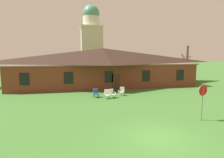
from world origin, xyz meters
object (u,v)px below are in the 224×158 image
lawn_chair_near_door (107,94)px  lawn_chair_left_end (112,93)px  lawn_chair_by_porch (96,93)px  lawn_chair_middle (122,91)px  stop_sign (203,95)px

lawn_chair_near_door → lawn_chair_left_end: same height
lawn_chair_by_porch → lawn_chair_middle: 3.09m
lawn_chair_left_end → lawn_chair_by_porch: bearing=160.9°
stop_sign → lawn_chair_by_porch: (-6.58, 8.68, -1.35)m
stop_sign → lawn_chair_left_end: 9.55m
lawn_chair_left_end → lawn_chair_near_door: bearing=-163.1°
stop_sign → lawn_chair_by_porch: stop_sign is taller
lawn_chair_left_end → lawn_chair_middle: size_ratio=1.00×
lawn_chair_near_door → lawn_chair_left_end: bearing=16.9°
stop_sign → lawn_chair_near_door: 9.72m
lawn_chair_by_porch → lawn_chair_left_end: 1.79m
lawn_chair_near_door → lawn_chair_left_end: (0.59, 0.18, 0.00)m
lawn_chair_by_porch → lawn_chair_near_door: bearing=-34.9°
lawn_chair_left_end → lawn_chair_middle: same height
stop_sign → lawn_chair_near_door: size_ratio=2.71×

